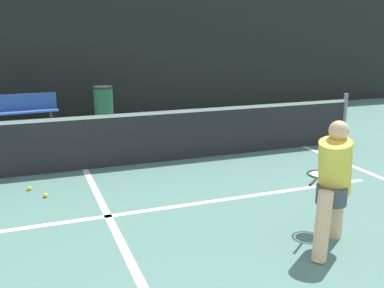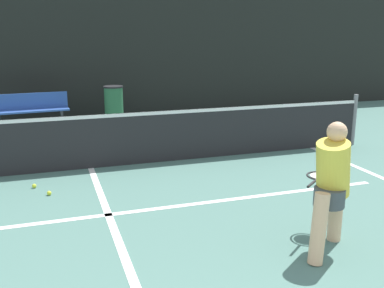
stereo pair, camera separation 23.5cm
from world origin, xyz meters
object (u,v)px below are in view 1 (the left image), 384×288
trash_bin (104,105)px  parked_car (138,78)px  player_practicing (333,182)px  courtside_bench (19,110)px

trash_bin → parked_car: 5.66m
player_practicing → parked_car: (1.07, 12.93, -0.14)m
courtside_bench → trash_bin: bearing=-6.4°
courtside_bench → trash_bin: (2.05, -0.06, 0.01)m
player_practicing → parked_car: 12.98m
courtside_bench → parked_car: (4.27, 5.14, 0.14)m
player_practicing → courtside_bench: bearing=73.9°
trash_bin → courtside_bench: bearing=178.3°
courtside_bench → parked_car: parked_car is taller
courtside_bench → trash_bin: trash_bin is taller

